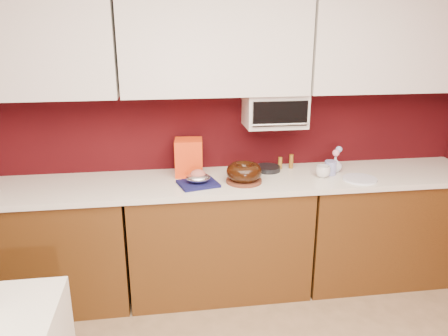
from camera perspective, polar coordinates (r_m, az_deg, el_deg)
wall_back at (r=3.39m, az=-1.47°, el=5.79°), size 4.00×0.02×2.50m
base_cabinet_left at (r=3.49m, az=-23.36°, el=-9.76°), size 1.31×0.58×0.86m
base_cabinet_center at (r=3.38m, az=-0.73°, el=-9.07°), size 1.31×0.58×0.86m
base_cabinet_right at (r=3.77m, az=19.96°, el=-7.22°), size 1.31×0.58×0.86m
countertop at (r=3.20m, az=-0.76°, el=-1.87°), size 4.00×0.62×0.04m
upper_cabinet_left at (r=3.27m, az=-25.85°, el=14.23°), size 1.31×0.33×0.70m
upper_cabinet_center at (r=3.16m, az=-1.19°, el=15.87°), size 1.31×0.33×0.70m
upper_cabinet_right at (r=3.57m, az=21.33°, el=14.94°), size 1.31×0.33×0.70m
toaster_oven at (r=3.31m, az=6.64°, el=7.58°), size 0.45×0.30×0.25m
toaster_oven_door at (r=3.16m, az=7.37°, el=7.06°), size 0.40×0.02×0.18m
toaster_oven_handle at (r=3.16m, az=7.39°, el=5.67°), size 0.42×0.02×0.02m
cake_base at (r=3.14m, az=2.62°, el=-1.67°), size 0.28×0.28×0.02m
bundt_cake at (r=3.11m, az=2.64°, el=-0.49°), size 0.26×0.26×0.10m
navy_towel at (r=3.09m, az=-3.41°, el=-2.05°), size 0.31×0.28×0.02m
foil_ham_nest at (r=3.07m, az=-3.42°, el=-1.27°), size 0.18×0.16×0.06m
roasted_ham at (r=3.06m, az=-3.43°, el=-0.82°), size 0.13×0.13×0.07m
pandoro_box at (r=3.27m, az=-4.62°, el=1.40°), size 0.22×0.20×0.28m
dark_pan at (r=3.40m, az=5.70°, el=-0.06°), size 0.26×0.26×0.03m
coffee_mug at (r=3.31m, az=12.81°, el=-0.29°), size 0.11×0.11×0.11m
blue_jar at (r=3.39m, az=13.73°, el=0.04°), size 0.09×0.09×0.10m
flower_vase at (r=3.46m, az=14.31°, el=0.61°), size 0.10×0.10×0.13m
flower_pink at (r=3.44m, az=14.41°, el=1.91°), size 0.05×0.05×0.05m
flower_blue at (r=3.46m, az=14.78°, el=2.37°), size 0.05×0.05×0.05m
china_plate at (r=3.34m, az=17.32°, el=-1.38°), size 0.27×0.27×0.01m
amber_bottle at (r=3.46m, az=7.34°, el=0.66°), size 0.04×0.04×0.09m
amber_bottle_tall at (r=3.48m, az=8.77°, el=0.87°), size 0.04×0.04×0.11m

